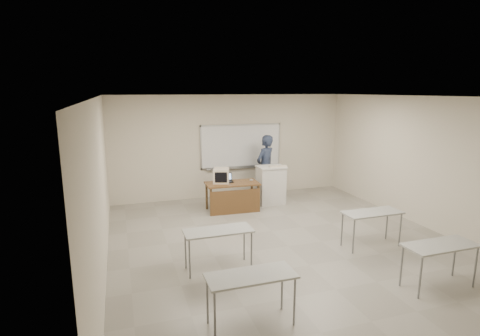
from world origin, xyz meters
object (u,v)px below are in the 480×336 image
object	(u,v)px
whiteboard	(241,146)
crt_monitor	(222,175)
laptop	(227,180)
mouse	(251,180)
keyboard	(278,166)
instructor_desk	(233,192)
presenter	(265,167)
podium	(271,185)

from	to	relation	value
whiteboard	crt_monitor	size ratio (longest dim) A/B	5.41
laptop	mouse	xyz separation A→B (m)	(0.65, -0.10, -0.03)
mouse	keyboard	world-z (taller)	keyboard
crt_monitor	keyboard	distance (m)	1.61
crt_monitor	keyboard	bearing A→B (deg)	18.11
whiteboard	instructor_desk	distance (m)	1.89
instructor_desk	keyboard	size ratio (longest dim) A/B	2.82
mouse	presenter	distance (m)	1.04
keyboard	presenter	xyz separation A→B (m)	(-0.10, 0.67, -0.15)
podium	crt_monitor	xyz separation A→B (m)	(-1.45, -0.12, 0.40)
whiteboard	laptop	size ratio (longest dim) A/B	8.27
instructor_desk	keyboard	xyz separation A→B (m)	(1.35, 0.24, 0.54)
whiteboard	instructor_desk	bearing A→B (deg)	-115.33
laptop	keyboard	distance (m)	1.48
laptop	crt_monitor	bearing A→B (deg)	-165.02
crt_monitor	laptop	world-z (taller)	crt_monitor
whiteboard	keyboard	distance (m)	1.46
instructor_desk	crt_monitor	bearing A→B (deg)	138.88
instructor_desk	podium	size ratio (longest dim) A/B	1.30
instructor_desk	mouse	size ratio (longest dim) A/B	13.44
podium	mouse	xyz separation A→B (m)	(-0.65, -0.20, 0.23)
crt_monitor	mouse	distance (m)	0.82
instructor_desk	laptop	bearing A→B (deg)	113.01
podium	crt_monitor	world-z (taller)	crt_monitor
instructor_desk	keyboard	distance (m)	1.47
podium	presenter	size ratio (longest dim) A/B	0.57
whiteboard	keyboard	bearing A→B (deg)	-62.32
instructor_desk	crt_monitor	distance (m)	0.53
keyboard	podium	bearing A→B (deg)	144.43
presenter	keyboard	bearing A→B (deg)	67.29
whiteboard	presenter	xyz separation A→B (m)	(0.55, -0.57, -0.55)
mouse	keyboard	distance (m)	0.86
whiteboard	crt_monitor	bearing A→B (deg)	-127.40
whiteboard	crt_monitor	distance (m)	1.66
keyboard	crt_monitor	bearing A→B (deg)	-176.79
instructor_desk	laptop	distance (m)	0.39
laptop	presenter	distance (m)	1.50
instructor_desk	presenter	xyz separation A→B (m)	(1.25, 0.91, 0.40)
crt_monitor	laptop	distance (m)	0.20
podium	mouse	size ratio (longest dim) A/B	10.36
instructor_desk	podium	bearing A→B (deg)	18.95
keyboard	presenter	distance (m)	0.69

